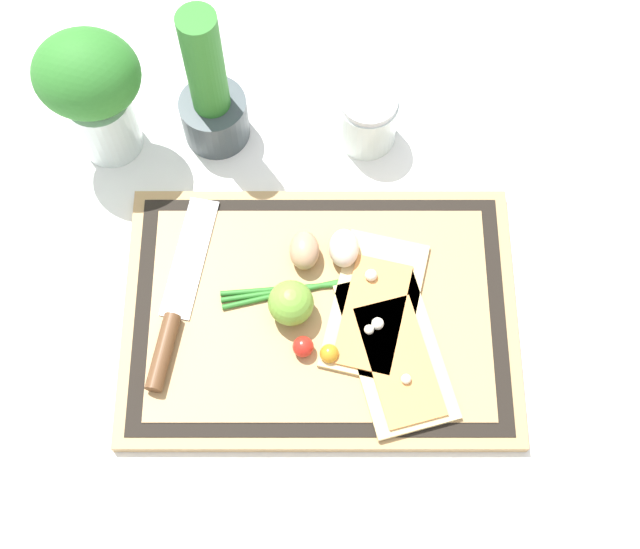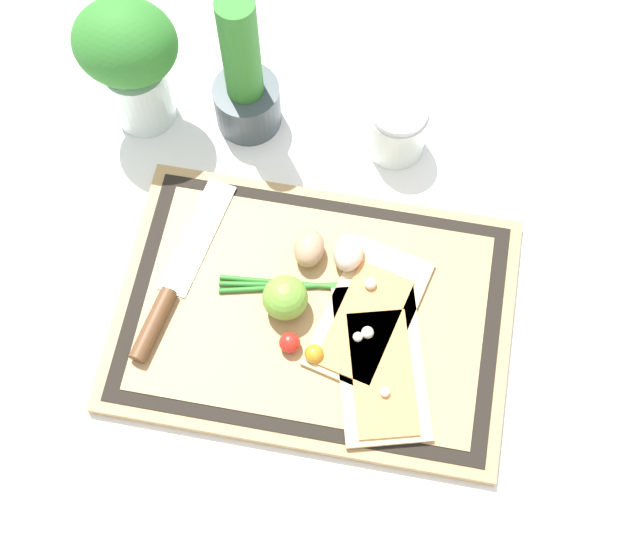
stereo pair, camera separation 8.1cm
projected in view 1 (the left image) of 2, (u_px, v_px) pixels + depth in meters
ground_plane at (320, 317)px, 1.17m from camera, size 6.00×6.00×0.00m
cutting_board at (320, 314)px, 1.16m from camera, size 0.51×0.36×0.02m
pizza_slice_near at (396, 353)px, 1.12m from camera, size 0.16×0.23×0.02m
pizza_slice_far at (374, 307)px, 1.15m from camera, size 0.15×0.22×0.02m
knife at (171, 322)px, 1.13m from camera, size 0.08×0.28×0.02m
egg_brown at (304, 250)px, 1.16m from camera, size 0.04×0.05×0.04m
egg_pink at (344, 248)px, 1.16m from camera, size 0.04×0.05×0.04m
lime at (291, 300)px, 1.12m from camera, size 0.06×0.06×0.06m
cherry_tomato_red at (303, 347)px, 1.11m from camera, size 0.03×0.03×0.03m
cherry_tomato_yellow at (329, 354)px, 1.11m from camera, size 0.02×0.02×0.02m
scallion_bunch at (318, 286)px, 1.16m from camera, size 0.26×0.07×0.01m
herb_pot at (211, 97)px, 1.20m from camera, size 0.09×0.09×0.25m
sauce_jar at (368, 121)px, 1.24m from camera, size 0.08×0.08×0.09m
herb_glass at (93, 89)px, 1.15m from camera, size 0.14×0.12×0.22m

